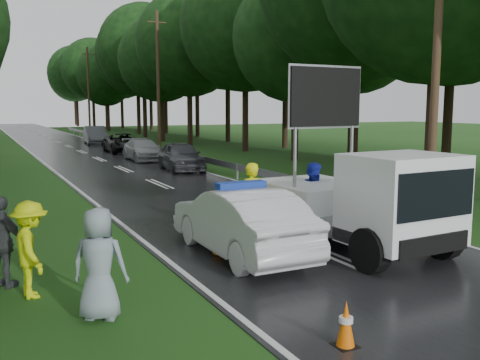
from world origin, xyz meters
TOP-DOWN VIEW (x-y plane):
  - ground at (0.00, 0.00)m, footprint 160.00×160.00m
  - road at (0.00, 30.00)m, footprint 7.00×140.00m
  - guardrail at (3.70, 29.67)m, footprint 0.12×60.06m
  - utility_pole_near at (5.20, 2.00)m, footprint 1.40×0.24m
  - utility_pole_mid at (5.20, 28.00)m, footprint 1.40×0.24m
  - utility_pole_far at (5.20, 54.00)m, footprint 1.40×0.24m
  - police_sedan at (-1.74, 0.73)m, footprint 1.58×4.52m
  - work_truck at (0.92, -0.03)m, footprint 2.57×5.38m
  - barrier at (0.80, 3.94)m, footprint 2.38×1.06m
  - officer at (-0.84, 2.00)m, footprint 0.77×0.58m
  - civilian at (1.09, 2.03)m, footprint 1.11×1.07m
  - bystander_left at (-6.13, 0.00)m, footprint 0.74×1.15m
  - bystander_mid at (-6.54, 0.74)m, footprint 0.97×1.01m
  - bystander_right at (-5.28, -1.50)m, footprint 1.02×0.92m
  - queue_car_first at (2.54, 16.20)m, footprint 2.23×4.54m
  - queue_car_second at (2.30, 22.20)m, footprint 1.86×4.47m
  - queue_car_third at (2.60, 28.20)m, footprint 2.38×4.91m
  - queue_car_fourth at (2.55, 37.75)m, footprint 2.06×4.89m
  - cone_near_left at (-2.50, -4.00)m, footprint 0.31×0.31m
  - cone_center at (-1.00, 1.90)m, footprint 0.37×0.37m
  - cone_far at (-0.03, 2.50)m, footprint 0.38×0.38m
  - cone_left_mid at (-2.16, 0.98)m, footprint 0.36×0.36m
  - cone_right at (3.50, 4.50)m, footprint 0.34×0.34m

SIDE VIEW (x-z plane):
  - ground at x=0.00m, z-range 0.00..0.00m
  - road at x=0.00m, z-range 0.00..0.02m
  - cone_near_left at x=-2.50m, z-range -0.01..0.65m
  - cone_right at x=3.50m, z-range -0.01..0.72m
  - cone_left_mid at x=-2.16m, z-range -0.01..0.74m
  - cone_center at x=-1.00m, z-range -0.01..0.76m
  - cone_far at x=-0.03m, z-range -0.01..0.78m
  - guardrail at x=3.70m, z-range 0.20..0.90m
  - queue_car_second at x=2.30m, z-range 0.00..1.29m
  - queue_car_third at x=2.60m, z-range 0.00..1.35m
  - queue_car_first at x=2.54m, z-range 0.00..1.49m
  - police_sedan at x=-1.74m, z-range -0.07..1.57m
  - queue_car_fourth at x=2.55m, z-range 0.00..1.57m
  - barrier at x=0.80m, z-range 0.27..1.34m
  - bystander_left at x=-6.13m, z-range 0.00..1.68m
  - bystander_mid at x=-6.54m, z-range 0.00..1.68m
  - bystander_right at x=-5.28m, z-range 0.00..1.76m
  - civilian at x=1.09m, z-range 0.00..1.81m
  - officer at x=-0.84m, z-range 0.00..1.90m
  - work_truck at x=0.92m, z-range -0.96..3.24m
  - utility_pole_near at x=5.20m, z-range 0.06..10.06m
  - utility_pole_mid at x=5.20m, z-range 0.06..10.06m
  - utility_pole_far at x=5.20m, z-range 0.06..10.06m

